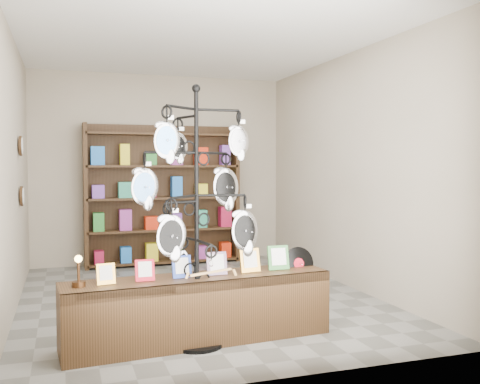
# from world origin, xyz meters

# --- Properties ---
(ground) EXTENTS (5.00, 5.00, 0.00)m
(ground) POSITION_xyz_m (0.00, 0.00, 0.00)
(ground) COLOR slate
(ground) RESTS_ON ground
(room_envelope) EXTENTS (5.00, 5.00, 5.00)m
(room_envelope) POSITION_xyz_m (0.00, 0.00, 1.85)
(room_envelope) COLOR #AA9C89
(room_envelope) RESTS_ON ground
(display_tree) EXTENTS (1.20, 1.19, 2.27)m
(display_tree) POSITION_xyz_m (-0.40, -1.60, 1.31)
(display_tree) COLOR black
(display_tree) RESTS_ON ground
(front_shelf) EXTENTS (2.42, 0.67, 0.85)m
(front_shelf) POSITION_xyz_m (-0.36, -1.50, 0.30)
(front_shelf) COLOR black
(front_shelf) RESTS_ON ground
(back_shelving) EXTENTS (2.42, 0.36, 2.20)m
(back_shelving) POSITION_xyz_m (0.00, 2.30, 1.03)
(back_shelving) COLOR black
(back_shelving) RESTS_ON ground
(wall_clocks) EXTENTS (0.03, 0.24, 0.84)m
(wall_clocks) POSITION_xyz_m (-1.97, 0.80, 1.50)
(wall_clocks) COLOR black
(wall_clocks) RESTS_ON ground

